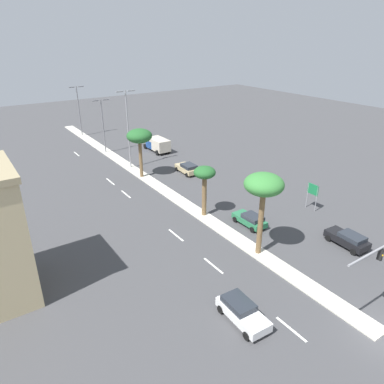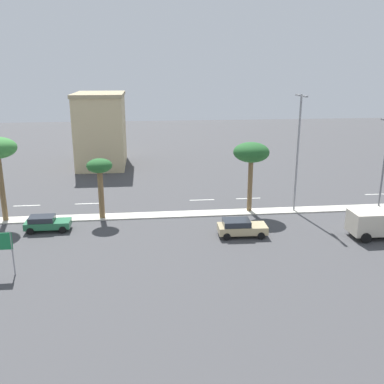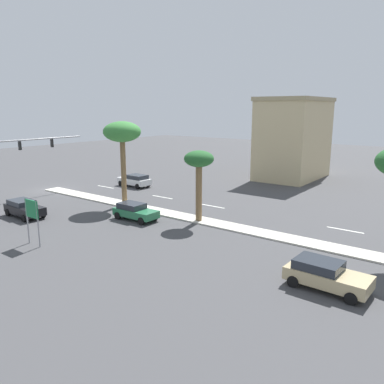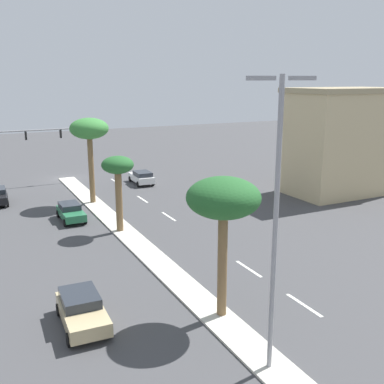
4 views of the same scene
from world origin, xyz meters
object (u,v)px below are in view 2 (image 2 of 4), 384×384
Objects in this scene: palm_tree_inboard at (100,170)px; street_lamp_right at (298,146)px; palm_tree_outboard at (251,154)px; box_truck at (381,223)px; commercial_building at (101,130)px; sedan_green_left at (46,223)px; sedan_tan_rear at (241,227)px; directional_road_sign at (2,245)px.

street_lamp_right reaches higher than palm_tree_inboard.
palm_tree_outboard is 1.21× the size of box_truck.
box_truck is at bearing 39.73° from commercial_building.
street_lamp_right is 10.75m from box_truck.
commercial_building is at bearing -144.84° from palm_tree_outboard.
box_truck is at bearing 80.81° from sedan_green_left.
palm_tree_outboard reaches higher than sedan_tan_rear.
palm_tree_inboard is 25.96m from box_truck.
box_truck reaches higher than sedan_green_left.
directional_road_sign is 0.46× the size of palm_tree_outboard.
street_lamp_right is at bearing 41.40° from commercial_building.
sedan_tan_rear is (6.07, -6.93, -6.06)m from street_lamp_right.
palm_tree_outboard is 13.50m from box_truck.
street_lamp_right is (0.41, 4.61, 0.81)m from palm_tree_outboard.
directional_road_sign is 13.12m from palm_tree_inboard.
sedan_tan_rear reaches higher than sedan_green_left.
sedan_green_left is at bearing -5.58° from commercial_building.
palm_tree_inboard is 14.90m from palm_tree_outboard.
palm_tree_inboard is (24.53, 2.06, -0.47)m from commercial_building.
directional_road_sign is at bearing -5.97° from commercial_building.
directional_road_sign is 30.67m from box_truck.
box_truck is (4.74, 29.31, 0.57)m from sedan_green_left.
commercial_building is at bearing -138.60° from street_lamp_right.
sedan_tan_rear is at bearing 79.65° from sedan_green_left.
commercial_building is 1.94× the size of box_truck.
sedan_tan_rear is at bearing 64.62° from palm_tree_inboard.
street_lamp_right reaches higher than sedan_green_left.
commercial_building is 2.84× the size of sedan_green_left.
street_lamp_right is (-11.60, 25.27, 4.55)m from directional_road_sign.
street_lamp_right reaches higher than palm_tree_outboard.
commercial_building is 24.62m from palm_tree_inboard.
sedan_green_left is at bearing -80.35° from palm_tree_outboard.
street_lamp_right is at bearing 114.65° from directional_road_sign.
palm_tree_outboard is 8.65m from sedan_tan_rear.
sedan_tan_rear is at bearing -48.80° from street_lamp_right.
palm_tree_inboard is 1.36× the size of sedan_tan_rear.
box_truck reaches higher than sedan_tan_rear.
sedan_tan_rear is 0.74× the size of box_truck.
sedan_green_left is (27.32, -2.67, -4.65)m from commercial_building.
street_lamp_right is at bearing -146.17° from box_truck.
palm_tree_outboard reaches higher than sedan_green_left.
palm_tree_inboard reaches higher than box_truck.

